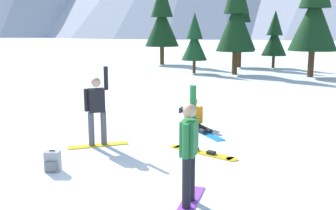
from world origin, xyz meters
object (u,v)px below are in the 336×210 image
object	(u,v)px
pine_tree_slender	(162,19)
pine_tree_short	(194,40)
pine_tree_tall	(315,11)
snowboarder_background	(196,118)
snowboarder_midground	(97,109)
snowboarder_foreground	(189,151)
backpack_grey	(53,162)
pine_tree_twin	(275,37)
pine_tree_leaning	(240,24)
pine_tree_young	(236,16)
loose_snowboard_far_spare	(203,152)

from	to	relation	value
pine_tree_slender	pine_tree_short	xyz separation A→B (m)	(3.84, -6.18, -1.60)
pine_tree_tall	snowboarder_background	bearing A→B (deg)	-108.60
snowboarder_midground	pine_tree_slender	bearing A→B (deg)	100.12
snowboarder_foreground	snowboarder_midground	bearing A→B (deg)	135.21
snowboarder_background	backpack_grey	distance (m)	4.95
pine_tree_twin	pine_tree_tall	bearing A→B (deg)	-68.63
backpack_grey	snowboarder_midground	bearing A→B (deg)	84.46
snowboarder_foreground	pine_tree_short	xyz separation A→B (m)	(-3.32, 20.45, 1.27)
pine_tree_leaning	pine_tree_tall	world-z (taller)	pine_tree_tall
snowboarder_midground	pine_tree_short	bearing A→B (deg)	91.27
pine_tree_twin	pine_tree_slender	bearing A→B (deg)	173.43
pine_tree_short	backpack_grey	bearing A→B (deg)	-89.42
snowboarder_foreground	snowboarder_background	world-z (taller)	snowboarder_foreground
snowboarder_background	pine_tree_young	distance (m)	15.57
loose_snowboard_far_spare	backpack_grey	distance (m)	3.56
loose_snowboard_far_spare	backpack_grey	xyz separation A→B (m)	(-2.95, -1.99, 0.19)
snowboarder_midground	pine_tree_leaning	size ratio (longest dim) A/B	0.33
pine_tree_leaning	pine_tree_short	bearing A→B (deg)	-118.54
loose_snowboard_far_spare	backpack_grey	size ratio (longest dim) A/B	3.94
pine_tree_young	snowboarder_foreground	bearing A→B (deg)	-88.45
snowboarder_background	pine_tree_young	bearing A→B (deg)	89.39
snowboarder_foreground	pine_tree_leaning	size ratio (longest dim) A/B	0.33
loose_snowboard_far_spare	pine_tree_young	bearing A→B (deg)	91.24
loose_snowboard_far_spare	backpack_grey	world-z (taller)	backpack_grey
snowboarder_midground	pine_tree_young	world-z (taller)	pine_tree_young
pine_tree_slender	pine_tree_young	size ratio (longest dim) A/B	1.00
snowboarder_midground	loose_snowboard_far_spare	xyz separation A→B (m)	(2.76, 0.02, -0.96)
pine_tree_short	pine_tree_tall	world-z (taller)	pine_tree_tall
snowboarder_foreground	snowboarder_midground	world-z (taller)	snowboarder_midground
snowboarder_background	backpack_grey	world-z (taller)	snowboarder_background
pine_tree_slender	pine_tree_leaning	distance (m)	6.74
pine_tree_leaning	pine_tree_twin	size ratio (longest dim) A/B	1.40
snowboarder_midground	pine_tree_short	world-z (taller)	pine_tree_short
snowboarder_midground	pine_tree_short	size ratio (longest dim) A/B	0.50
snowboarder_foreground	snowboarder_midground	size ratio (longest dim) A/B	0.99
snowboarder_background	loose_snowboard_far_spare	world-z (taller)	snowboarder_background
loose_snowboard_far_spare	pine_tree_young	xyz separation A→B (m)	(-0.38, 17.50, 3.82)
snowboarder_foreground	loose_snowboard_far_spare	world-z (taller)	snowboarder_foreground
snowboarder_midground	pine_tree_twin	distance (m)	23.25
snowboarder_midground	pine_tree_twin	xyz separation A→B (m)	(5.06, 22.65, 1.44)
snowboarder_foreground	snowboarder_background	size ratio (longest dim) A/B	1.26
backpack_grey	pine_tree_leaning	world-z (taller)	pine_tree_leaning
loose_snowboard_far_spare	pine_tree_slender	distance (m)	25.01
snowboarder_foreground	pine_tree_leaning	distance (m)	25.71
snowboarder_foreground	snowboarder_background	distance (m)	5.35
loose_snowboard_far_spare	pine_tree_twin	world-z (taller)	pine_tree_twin
loose_snowboard_far_spare	snowboarder_foreground	bearing A→B (deg)	-86.57
snowboarder_foreground	loose_snowboard_far_spare	bearing A→B (deg)	93.43
snowboarder_background	snowboarder_midground	bearing A→B (deg)	-133.37
pine_tree_short	pine_tree_young	xyz separation A→B (m)	(2.77, -0.02, 1.59)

